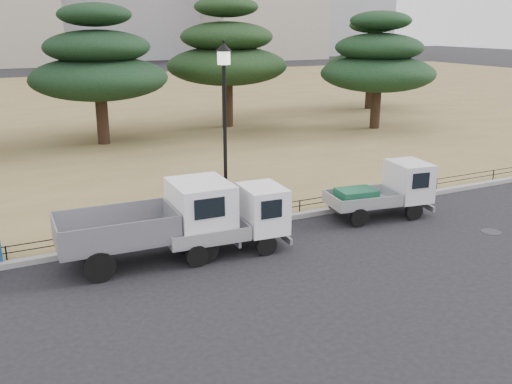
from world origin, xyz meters
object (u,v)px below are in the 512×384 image
truck_kei_front (235,221)px  street_lamp (224,105)px  truck_large (157,219)px  truck_kei_rear (386,190)px

truck_kei_front → street_lamp: street_lamp is taller
truck_large → street_lamp: (2.66, 1.48, 2.73)m
truck_large → street_lamp: bearing=31.2°
truck_kei_rear → truck_large: bearing=-171.6°
truck_kei_rear → street_lamp: street_lamp is taller
truck_kei_front → street_lamp: (0.56, 1.90, 2.96)m
truck_kei_front → street_lamp: size_ratio=0.63×
truck_kei_front → street_lamp: bearing=77.4°
truck_large → street_lamp: street_lamp is taller
truck_large → truck_kei_front: (2.10, -0.43, -0.23)m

